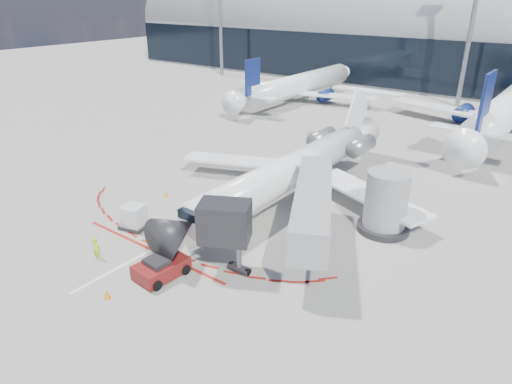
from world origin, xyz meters
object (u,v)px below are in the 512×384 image
Objects in this scene: ramp_worker at (96,248)px; uld_container at (134,217)px; regional_jet at (298,167)px; pushback_tug at (161,268)px.

ramp_worker is 4.66m from uld_container.
regional_jet reaches higher than uld_container.
regional_jet is at bearing -120.44° from ramp_worker.
regional_jet is at bearing 48.30° from uld_container.
regional_jet is at bearing 94.78° from pushback_tug.
pushback_tug is 3.28× the size of ramp_worker.
ramp_worker is (-5.16, -1.21, 0.21)m from pushback_tug.
ramp_worker is at bearing -105.90° from regional_jet.
pushback_tug is at bearing -89.58° from regional_jet.
uld_container is (-6.62, 3.22, 0.32)m from pushback_tug.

